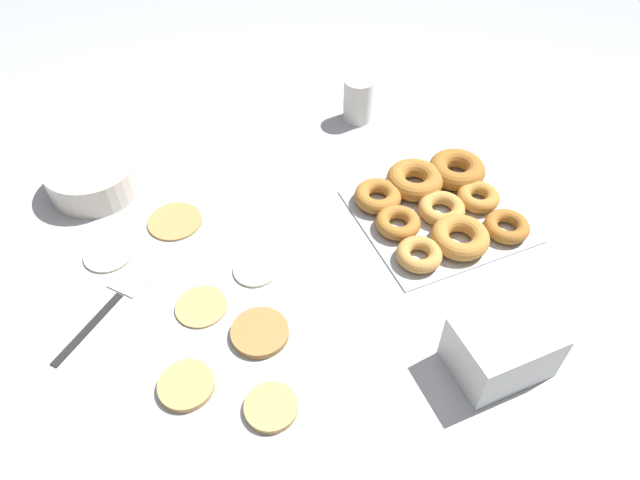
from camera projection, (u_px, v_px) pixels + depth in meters
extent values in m
plane|color=#B2B5BA|center=(253.00, 276.00, 1.04)|extent=(3.00, 3.00, 0.00)
cylinder|color=tan|center=(186.00, 385.00, 0.88)|extent=(0.09, 0.09, 0.01)
cylinder|color=tan|center=(175.00, 220.00, 1.13)|extent=(0.11, 0.11, 0.01)
cylinder|color=tan|center=(201.00, 306.00, 0.99)|extent=(0.09, 0.09, 0.01)
cylinder|color=tan|center=(271.00, 407.00, 0.86)|extent=(0.08, 0.08, 0.01)
cylinder|color=#B27F42|center=(260.00, 333.00, 0.95)|extent=(0.10, 0.10, 0.01)
cylinder|color=beige|center=(108.00, 253.00, 1.07)|extent=(0.09, 0.09, 0.01)
cylinder|color=beige|center=(255.00, 269.00, 1.05)|extent=(0.08, 0.08, 0.01)
cube|color=silver|center=(438.00, 216.00, 1.14)|extent=(0.29, 0.31, 0.01)
torus|color=#AD6B28|center=(507.00, 226.00, 1.10)|extent=(0.09, 0.09, 0.03)
torus|color=#C68438|center=(479.00, 197.00, 1.16)|extent=(0.09, 0.09, 0.03)
torus|color=#AD6B28|center=(457.00, 170.00, 1.21)|extent=(0.12, 0.12, 0.04)
torus|color=#C68438|center=(460.00, 237.00, 1.08)|extent=(0.11, 0.11, 0.03)
torus|color=#D19347|center=(441.00, 208.00, 1.14)|extent=(0.09, 0.09, 0.03)
torus|color=#B7752D|center=(415.00, 180.00, 1.19)|extent=(0.12, 0.12, 0.04)
torus|color=#D19347|center=(419.00, 254.00, 1.05)|extent=(0.09, 0.09, 0.03)
torus|color=#B7752D|center=(398.00, 222.00, 1.11)|extent=(0.09, 0.09, 0.03)
torus|color=#B7752D|center=(378.00, 196.00, 1.16)|extent=(0.10, 0.10, 0.03)
cylinder|color=silver|center=(93.00, 177.00, 1.18)|extent=(0.19, 0.19, 0.07)
cube|color=white|center=(496.00, 360.00, 0.91)|extent=(0.11, 0.15, 0.02)
cube|color=white|center=(500.00, 352.00, 0.89)|extent=(0.11, 0.15, 0.02)
cube|color=white|center=(504.00, 343.00, 0.87)|extent=(0.11, 0.15, 0.02)
cube|color=white|center=(507.00, 335.00, 0.85)|extent=(0.11, 0.15, 0.02)
cylinder|color=white|center=(358.00, 100.00, 1.34)|extent=(0.07, 0.07, 0.10)
cube|color=black|center=(88.00, 326.00, 0.96)|extent=(0.12, 0.13, 0.01)
cube|color=#BCBCC1|center=(143.00, 267.00, 1.05)|extent=(0.13, 0.14, 0.01)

